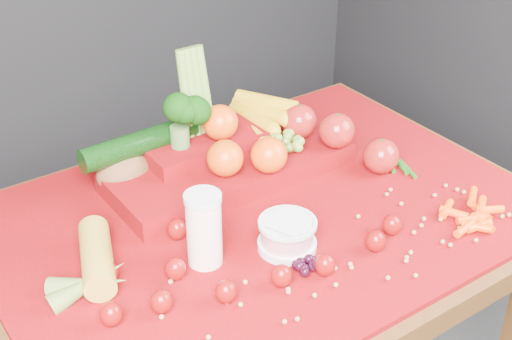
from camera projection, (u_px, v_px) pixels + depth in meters
table at (262, 254)px, 1.47m from camera, size 1.10×0.80×0.75m
red_cloth at (262, 214)px, 1.42m from camera, size 1.05×0.75×0.01m
milk_glass at (204, 227)px, 1.25m from camera, size 0.07×0.07×0.14m
yogurt_bowl at (287, 234)px, 1.30m from camera, size 0.11×0.11×0.06m
strawberry_scatter at (237, 265)px, 1.24m from camera, size 0.58×0.28×0.05m
dark_grape_cluster at (311, 264)px, 1.26m from camera, size 0.06×0.05×0.03m
soybean_scatter at (326, 262)px, 1.27m from camera, size 0.84×0.24×0.01m
corn_ear at (91, 276)px, 1.22m from camera, size 0.23×0.26×0.06m
potato at (124, 172)px, 1.47m from camera, size 0.12×0.09×0.08m
baby_carrot_pile at (467, 213)px, 1.39m from camera, size 0.17×0.18×0.03m
green_bean_pile at (393, 161)px, 1.58m from camera, size 0.14×0.12×0.01m
produce_mound at (236, 149)px, 1.51m from camera, size 0.61×0.36×0.27m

